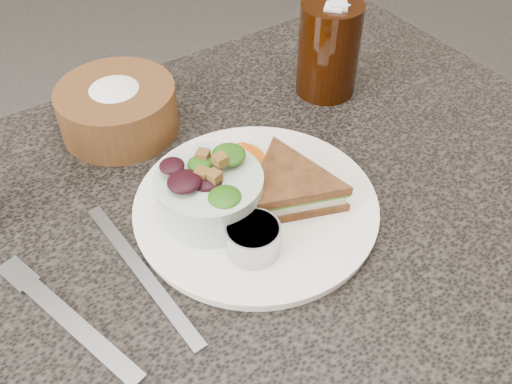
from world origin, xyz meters
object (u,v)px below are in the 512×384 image
object	(u,v)px
salad_bowl	(209,187)
dressing_ramekin	(253,239)
dinner_plate	(256,207)
bread_basket	(117,102)
cola_glass	(329,45)
dining_table	(240,384)
sandwich	(289,187)

from	to	relation	value
salad_bowl	dressing_ramekin	xyz separation A→B (m)	(0.01, -0.08, -0.02)
dinner_plate	bread_basket	xyz separation A→B (m)	(-0.07, 0.23, 0.04)
dressing_ramekin	cola_glass	bearing A→B (deg)	37.79
dining_table	salad_bowl	world-z (taller)	salad_bowl
dinner_plate	bread_basket	distance (m)	0.24
dining_table	bread_basket	bearing A→B (deg)	97.30
dressing_ramekin	bread_basket	size ratio (longest dim) A/B	0.38
salad_bowl	dressing_ramekin	distance (m)	0.08
sandwich	cola_glass	size ratio (longest dim) A/B	0.98
sandwich	cola_glass	bearing A→B (deg)	61.41
salad_bowl	bread_basket	world-z (taller)	bread_basket
dinner_plate	salad_bowl	xyz separation A→B (m)	(-0.05, 0.02, 0.04)
dining_table	cola_glass	xyz separation A→B (m)	(0.26, 0.15, 0.45)
dining_table	bread_basket	distance (m)	0.48
cola_glass	bread_basket	bearing A→B (deg)	164.32
salad_bowl	bread_basket	size ratio (longest dim) A/B	0.78
salad_bowl	dressing_ramekin	world-z (taller)	salad_bowl
dinner_plate	salad_bowl	bearing A→B (deg)	156.82
bread_basket	dressing_ramekin	bearing A→B (deg)	-85.05
bread_basket	dinner_plate	bearing A→B (deg)	-73.94
dressing_ramekin	cola_glass	size ratio (longest dim) A/B	0.40
dinner_plate	sandwich	size ratio (longest dim) A/B	1.96
dinner_plate	dining_table	bearing A→B (deg)	-167.76
dining_table	salad_bowl	bearing A→B (deg)	114.15
dinner_plate	dressing_ramekin	world-z (taller)	dressing_ramekin
sandwich	bread_basket	xyz separation A→B (m)	(-0.10, 0.24, 0.01)
sandwich	cola_glass	xyz separation A→B (m)	(0.19, 0.16, 0.04)
dining_table	dinner_plate	distance (m)	0.38
sandwich	salad_bowl	xyz separation A→B (m)	(-0.08, 0.04, 0.02)
sandwich	cola_glass	world-z (taller)	cola_glass
bread_basket	salad_bowl	bearing A→B (deg)	-85.17
bread_basket	cola_glass	size ratio (longest dim) A/B	1.07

